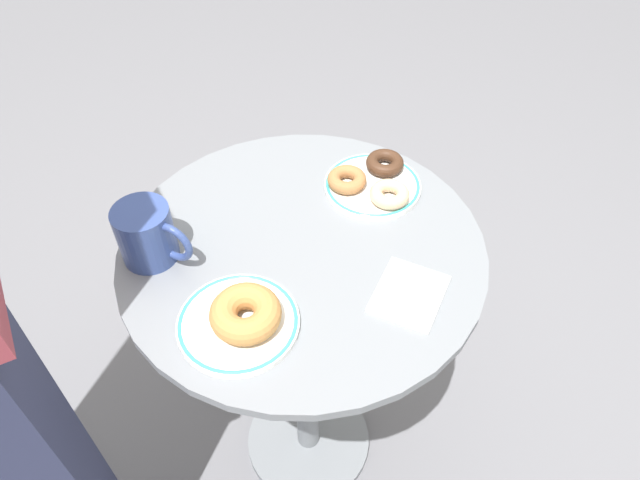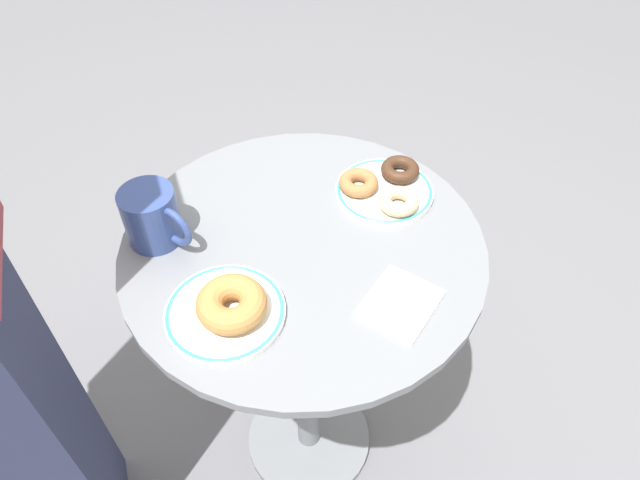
{
  "view_description": "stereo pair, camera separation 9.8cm",
  "coord_description": "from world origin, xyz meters",
  "px_view_note": "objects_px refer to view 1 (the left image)",
  "views": [
    {
      "loc": [
        -0.58,
        -0.36,
        1.49
      ],
      "look_at": [
        0.01,
        -0.03,
        0.78
      ],
      "focal_mm": 33.06,
      "sensor_mm": 36.0,
      "label": 1
    },
    {
      "loc": [
        -0.52,
        -0.44,
        1.49
      ],
      "look_at": [
        0.01,
        -0.03,
        0.78
      ],
      "focal_mm": 33.06,
      "sensor_mm": 36.0,
      "label": 2
    }
  ],
  "objects_px": {
    "paper_napkin": "(409,294)",
    "plate_right": "(373,185)",
    "donut_cinnamon": "(346,179)",
    "cafe_table": "(305,326)",
    "coffee_mug": "(148,234)",
    "plate_left": "(241,324)",
    "donut_chocolate": "(385,163)",
    "donut_glazed": "(389,194)",
    "donut_old_fashioned": "(246,314)"
  },
  "relations": [
    {
      "from": "donut_chocolate",
      "to": "cafe_table",
      "type": "bearing_deg",
      "value": 170.44
    },
    {
      "from": "plate_left",
      "to": "paper_napkin",
      "type": "distance_m",
      "value": 0.26
    },
    {
      "from": "donut_glazed",
      "to": "plate_right",
      "type": "bearing_deg",
      "value": 60.66
    },
    {
      "from": "plate_left",
      "to": "donut_cinnamon",
      "type": "distance_m",
      "value": 0.35
    },
    {
      "from": "plate_left",
      "to": "donut_chocolate",
      "type": "xyz_separation_m",
      "value": [
        0.43,
        -0.04,
        0.02
      ]
    },
    {
      "from": "cafe_table",
      "to": "donut_cinnamon",
      "type": "xyz_separation_m",
      "value": [
        0.16,
        0.0,
        0.26
      ]
    },
    {
      "from": "donut_chocolate",
      "to": "paper_napkin",
      "type": "bearing_deg",
      "value": -147.45
    },
    {
      "from": "plate_right",
      "to": "plate_left",
      "type": "bearing_deg",
      "value": 174.64
    },
    {
      "from": "cafe_table",
      "to": "donut_old_fashioned",
      "type": "distance_m",
      "value": 0.33
    },
    {
      "from": "cafe_table",
      "to": "paper_napkin",
      "type": "bearing_deg",
      "value": -93.12
    },
    {
      "from": "donut_old_fashioned",
      "to": "donut_chocolate",
      "type": "distance_m",
      "value": 0.42
    },
    {
      "from": "plate_right",
      "to": "donut_cinnamon",
      "type": "relative_size",
      "value": 2.5
    },
    {
      "from": "cafe_table",
      "to": "coffee_mug",
      "type": "distance_m",
      "value": 0.38
    },
    {
      "from": "plate_left",
      "to": "donut_glazed",
      "type": "distance_m",
      "value": 0.36
    },
    {
      "from": "plate_right",
      "to": "donut_cinnamon",
      "type": "bearing_deg",
      "value": 121.78
    },
    {
      "from": "plate_right",
      "to": "paper_napkin",
      "type": "xyz_separation_m",
      "value": [
        -0.2,
        -0.16,
        -0.0
      ]
    },
    {
      "from": "donut_cinnamon",
      "to": "donut_glazed",
      "type": "bearing_deg",
      "value": -88.78
    },
    {
      "from": "cafe_table",
      "to": "paper_napkin",
      "type": "height_order",
      "value": "paper_napkin"
    },
    {
      "from": "plate_left",
      "to": "donut_cinnamon",
      "type": "bearing_deg",
      "value": 1.25
    },
    {
      "from": "donut_chocolate",
      "to": "coffee_mug",
      "type": "xyz_separation_m",
      "value": [
        -0.38,
        0.24,
        0.03
      ]
    },
    {
      "from": "coffee_mug",
      "to": "cafe_table",
      "type": "bearing_deg",
      "value": -55.19
    },
    {
      "from": "plate_left",
      "to": "donut_cinnamon",
      "type": "height_order",
      "value": "donut_cinnamon"
    },
    {
      "from": "donut_cinnamon",
      "to": "donut_glazed",
      "type": "relative_size",
      "value": 1.0
    },
    {
      "from": "donut_chocolate",
      "to": "donut_cinnamon",
      "type": "relative_size",
      "value": 1.0
    },
    {
      "from": "donut_old_fashioned",
      "to": "donut_chocolate",
      "type": "relative_size",
      "value": 1.48
    },
    {
      "from": "plate_left",
      "to": "donut_old_fashioned",
      "type": "height_order",
      "value": "donut_old_fashioned"
    },
    {
      "from": "donut_old_fashioned",
      "to": "coffee_mug",
      "type": "xyz_separation_m",
      "value": [
        0.04,
        0.22,
        0.02
      ]
    },
    {
      "from": "plate_right",
      "to": "donut_old_fashioned",
      "type": "bearing_deg",
      "value": 175.75
    },
    {
      "from": "plate_right",
      "to": "donut_chocolate",
      "type": "distance_m",
      "value": 0.05
    },
    {
      "from": "donut_old_fashioned",
      "to": "paper_napkin",
      "type": "bearing_deg",
      "value": -47.28
    },
    {
      "from": "plate_right",
      "to": "donut_cinnamon",
      "type": "height_order",
      "value": "donut_cinnamon"
    },
    {
      "from": "plate_left",
      "to": "donut_glazed",
      "type": "height_order",
      "value": "donut_glazed"
    },
    {
      "from": "plate_left",
      "to": "donut_old_fashioned",
      "type": "bearing_deg",
      "value": -58.78
    },
    {
      "from": "donut_glazed",
      "to": "coffee_mug",
      "type": "bearing_deg",
      "value": 136.69
    },
    {
      "from": "cafe_table",
      "to": "donut_cinnamon",
      "type": "relative_size",
      "value": 10.6
    },
    {
      "from": "plate_right",
      "to": "donut_chocolate",
      "type": "bearing_deg",
      "value": -0.02
    },
    {
      "from": "plate_left",
      "to": "donut_chocolate",
      "type": "bearing_deg",
      "value": -4.74
    },
    {
      "from": "plate_left",
      "to": "coffee_mug",
      "type": "height_order",
      "value": "coffee_mug"
    },
    {
      "from": "donut_cinnamon",
      "to": "donut_glazed",
      "type": "height_order",
      "value": "same"
    },
    {
      "from": "plate_left",
      "to": "coffee_mug",
      "type": "relative_size",
      "value": 1.35
    },
    {
      "from": "donut_glazed",
      "to": "coffee_mug",
      "type": "xyz_separation_m",
      "value": [
        -0.3,
        0.29,
        0.03
      ]
    },
    {
      "from": "donut_chocolate",
      "to": "coffee_mug",
      "type": "bearing_deg",
      "value": 147.39
    },
    {
      "from": "paper_napkin",
      "to": "plate_right",
      "type": "bearing_deg",
      "value": 38.68
    },
    {
      "from": "plate_left",
      "to": "coffee_mug",
      "type": "xyz_separation_m",
      "value": [
        0.05,
        0.21,
        0.04
      ]
    },
    {
      "from": "plate_right",
      "to": "donut_old_fashioned",
      "type": "relative_size",
      "value": 1.69
    },
    {
      "from": "cafe_table",
      "to": "donut_chocolate",
      "type": "xyz_separation_m",
      "value": [
        0.24,
        -0.04,
        0.26
      ]
    },
    {
      "from": "donut_old_fashioned",
      "to": "paper_napkin",
      "type": "xyz_separation_m",
      "value": [
        0.17,
        -0.19,
        -0.03
      ]
    },
    {
      "from": "coffee_mug",
      "to": "donut_chocolate",
      "type": "bearing_deg",
      "value": -32.61
    },
    {
      "from": "paper_napkin",
      "to": "coffee_mug",
      "type": "xyz_separation_m",
      "value": [
        -0.13,
        0.4,
        0.05
      ]
    },
    {
      "from": "donut_chocolate",
      "to": "coffee_mug",
      "type": "distance_m",
      "value": 0.45
    }
  ]
}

